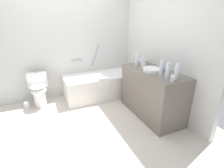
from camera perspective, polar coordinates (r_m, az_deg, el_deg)
name	(u,v)px	position (r m, az deg, el deg)	size (l,w,h in m)	color
ground_plane	(81,119)	(3.16, -10.61, -11.79)	(4.16, 4.16, 0.00)	beige
wall_back_tiled	(63,42)	(3.89, -16.29, 13.60)	(3.56, 0.10, 2.48)	silver
wall_right_mirror	(160,45)	(3.42, 16.02, 12.65)	(0.10, 2.74, 2.48)	silver
bathtub	(102,85)	(3.90, -3.50, -0.21)	(1.68, 0.74, 1.15)	white
toilet	(39,90)	(3.74, -23.69, -1.80)	(0.38, 0.47, 0.69)	white
vanity_counter	(152,93)	(3.18, 13.40, -3.00)	(0.59, 1.29, 0.86)	#6B6056
sink_basin	(153,70)	(2.98, 13.63, 4.74)	(0.33, 0.33, 0.06)	white
sink_faucet	(162,68)	(3.10, 16.51, 5.15)	(0.12, 0.15, 0.07)	#ABABB0
water_bottle_0	(143,62)	(3.27, 10.40, 7.48)	(0.06, 0.06, 0.18)	silver
water_bottle_1	(161,68)	(2.77, 16.45, 5.18)	(0.06, 0.06, 0.25)	silver
water_bottle_2	(168,71)	(2.67, 18.44, 4.27)	(0.06, 0.06, 0.25)	silver
water_bottle_3	(176,72)	(2.63, 21.10, 3.77)	(0.06, 0.06, 0.25)	silver
water_bottle_4	(137,60)	(3.30, 8.41, 8.07)	(0.06, 0.06, 0.23)	silver
drinking_glass_0	(138,62)	(3.41, 8.86, 7.35)	(0.07, 0.07, 0.08)	white
drinking_glass_1	(167,74)	(2.77, 18.28, 3.33)	(0.07, 0.07, 0.08)	white
drinking_glass_2	(143,65)	(3.20, 10.65, 6.35)	(0.08, 0.08, 0.08)	white
drinking_glass_3	(173,78)	(2.57, 19.96, 1.82)	(0.07, 0.07, 0.09)	white
toilet_paper_roll	(27,104)	(3.88, -26.97, -6.24)	(0.11, 0.11, 0.13)	white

